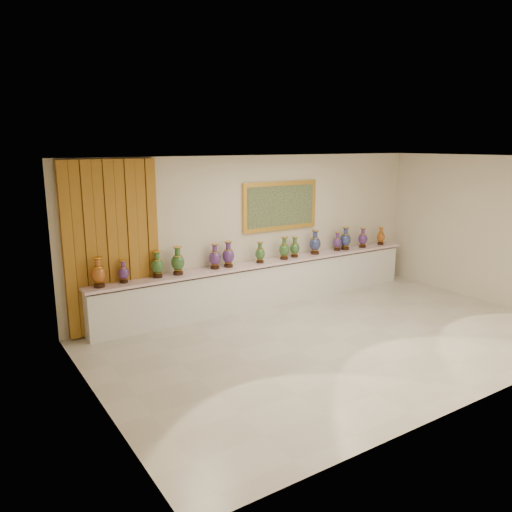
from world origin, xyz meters
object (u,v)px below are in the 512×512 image
Objects in this scene: vase_0 at (99,274)px; counter at (265,283)px; vase_1 at (123,273)px; vase_2 at (157,266)px.

counter is at bearing 0.84° from vase_0.
counter is 14.30× the size of vase_0.
counter is 18.40× the size of vase_1.
counter is 15.18× the size of vase_2.
vase_0 reaches higher than vase_1.
vase_0 is at bearing -179.16° from counter.
vase_2 is at bearing 179.74° from counter.
vase_0 is at bearing -173.79° from vase_1.
vase_2 is (-2.30, 0.01, 0.68)m from counter.
vase_1 is at bearing -178.80° from vase_2.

